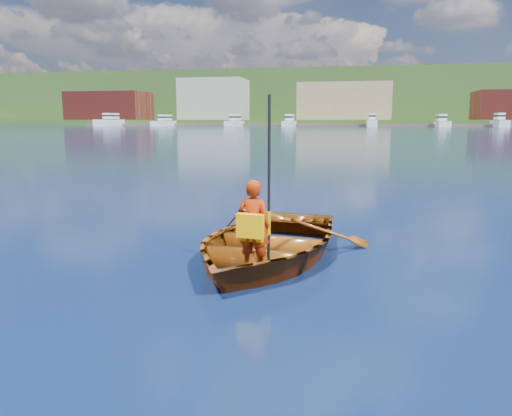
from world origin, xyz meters
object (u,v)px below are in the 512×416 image
object	(u,v)px
dock	(324,125)
rowboat	(266,242)
child_paddler	(254,225)
marina_yachts	(290,122)

from	to	relation	value
dock	rowboat	bearing A→B (deg)	-86.46
child_paddler	marina_yachts	size ratio (longest dim) A/B	0.02
dock	child_paddler	bearing A→B (deg)	-86.48
rowboat	marina_yachts	size ratio (longest dim) A/B	0.03
rowboat	child_paddler	distance (m)	1.02
child_paddler	dock	bearing A→B (deg)	93.52
rowboat	dock	world-z (taller)	dock
dock	marina_yachts	size ratio (longest dim) A/B	1.13
child_paddler	rowboat	bearing A→B (deg)	90.35
rowboat	dock	xyz separation A→B (m)	(-9.18, 148.22, 0.16)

